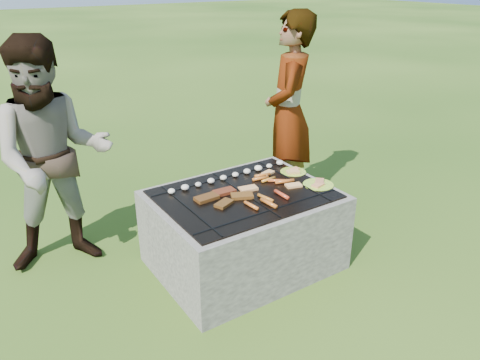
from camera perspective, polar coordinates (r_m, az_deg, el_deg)
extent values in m
plane|color=#204210|center=(3.73, 0.43, -10.13)|extent=(60.00, 60.00, 0.00)
cube|color=#9B9489|center=(3.87, -2.93, -3.58)|extent=(1.30, 0.18, 0.60)
cube|color=gray|center=(3.29, 4.47, -9.14)|extent=(1.30, 0.18, 0.60)
cube|color=gray|center=(3.34, -7.68, -8.76)|extent=(0.18, 0.64, 0.60)
cube|color=#A9A096|center=(3.87, 7.37, -3.80)|extent=(0.18, 0.64, 0.60)
cube|color=black|center=(3.60, 0.44, -6.97)|extent=(0.94, 0.64, 0.48)
sphere|color=#FF5914|center=(3.49, 0.45, -3.88)|extent=(0.10, 0.10, 0.10)
cube|color=black|center=(3.42, 0.46, -1.72)|extent=(1.20, 0.90, 0.01)
cylinder|color=black|center=(3.22, -6.22, -3.53)|extent=(0.01, 0.88, 0.01)
cylinder|color=black|center=(3.42, 0.46, -1.63)|extent=(0.01, 0.88, 0.01)
cylinder|color=black|center=(3.67, 6.31, 0.06)|extent=(0.01, 0.88, 0.01)
cylinder|color=black|center=(3.19, 3.66, -3.71)|extent=(1.18, 0.01, 0.01)
cylinder|color=black|center=(3.67, -2.32, 0.19)|extent=(1.18, 0.01, 0.01)
ellipsoid|color=white|center=(3.45, -8.35, -1.35)|extent=(0.05, 0.05, 0.04)
ellipsoid|color=beige|center=(3.49, -6.71, -0.89)|extent=(0.06, 0.06, 0.04)
ellipsoid|color=beige|center=(3.54, -5.11, -0.53)|extent=(0.05, 0.05, 0.03)
ellipsoid|color=silver|center=(3.58, -3.55, -0.09)|extent=(0.06, 0.06, 0.04)
ellipsoid|color=beige|center=(3.64, -2.04, 0.30)|extent=(0.05, 0.05, 0.04)
ellipsoid|color=beige|center=(3.69, -0.57, 0.67)|extent=(0.05, 0.05, 0.04)
ellipsoid|color=beige|center=(3.75, 0.86, 1.07)|extent=(0.06, 0.06, 0.04)
ellipsoid|color=white|center=(3.80, 2.25, 1.46)|extent=(0.06, 0.06, 0.04)
ellipsoid|color=beige|center=(3.87, 3.59, 1.74)|extent=(0.05, 0.05, 0.03)
ellipsoid|color=beige|center=(3.93, 4.89, 2.12)|extent=(0.06, 0.06, 0.04)
cube|color=brown|center=(3.34, -4.09, -2.18)|extent=(0.17, 0.10, 0.02)
cube|color=#97381B|center=(3.42, -1.92, -1.42)|extent=(0.16, 0.10, 0.02)
cube|color=brown|center=(3.25, -1.95, -2.87)|extent=(0.16, 0.13, 0.02)
cube|color=#9A561C|center=(3.36, 0.26, -1.94)|extent=(0.18, 0.15, 0.02)
cylinder|color=orange|center=(3.64, 2.50, 0.19)|extent=(0.14, 0.05, 0.02)
cylinder|color=orange|center=(3.62, 3.48, 0.06)|extent=(0.13, 0.03, 0.02)
cylinder|color=orange|center=(3.61, 4.46, -0.07)|extent=(0.12, 0.09, 0.02)
cylinder|color=orange|center=(3.60, 5.45, -0.17)|extent=(0.15, 0.07, 0.03)
cylinder|color=#C0801F|center=(3.33, 3.13, -2.20)|extent=(0.05, 0.14, 0.03)
cylinder|color=#CC4821|center=(3.38, 5.11, -1.77)|extent=(0.03, 0.15, 0.03)
cylinder|color=orange|center=(3.22, 1.40, -3.13)|extent=(0.04, 0.14, 0.03)
cylinder|color=orange|center=(3.25, 3.54, -2.83)|extent=(0.05, 0.16, 0.03)
cylinder|color=orange|center=(3.70, 2.76, 0.59)|extent=(0.14, 0.05, 0.02)
cube|color=#F1CE7B|center=(3.48, 1.00, -1.04)|extent=(0.15, 0.10, 0.02)
cube|color=#F9D27F|center=(3.55, 6.55, -0.65)|extent=(0.13, 0.10, 0.02)
cube|color=#F8E07F|center=(3.75, 3.41, 0.87)|extent=(0.12, 0.09, 0.01)
cylinder|color=yellow|center=(3.82, 6.49, 0.95)|extent=(0.24, 0.24, 0.01)
cube|color=#F4D97C|center=(3.78, 6.46, 1.01)|extent=(0.12, 0.10, 0.02)
cube|color=tan|center=(3.84, 6.66, 1.33)|extent=(0.08, 0.06, 0.01)
cylinder|color=#E6FF3C|center=(3.61, 9.51, -0.61)|extent=(0.29, 0.29, 0.01)
cube|color=#D8B56E|center=(3.58, 9.50, -0.59)|extent=(0.11, 0.08, 0.02)
cube|color=tan|center=(3.64, 9.67, -0.18)|extent=(0.12, 0.12, 0.02)
imported|color=#A39988|center=(4.33, 5.96, 8.01)|extent=(0.76, 0.78, 1.81)
imported|color=gray|center=(3.63, -21.73, 2.50)|extent=(0.97, 0.83, 1.73)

